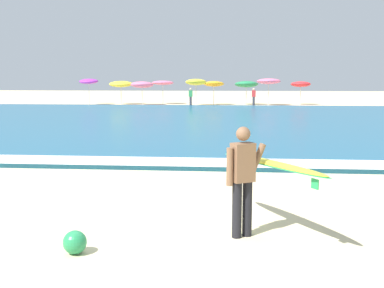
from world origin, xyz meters
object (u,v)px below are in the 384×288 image
at_px(beach_umbrella_5, 214,84).
at_px(beach_umbrella_7, 269,81).
at_px(beach_umbrella_3, 163,83).
at_px(beachgoer_near_row_left, 254,97).
at_px(surfer_with_board, 256,171).
at_px(beach_umbrella_8, 301,84).
at_px(beachgoer_near_row_mid, 191,97).
at_px(beach_umbrella_6, 246,84).
at_px(beach_umbrella_0, 89,81).
at_px(beach_umbrella_4, 196,82).
at_px(beach_ball, 75,242).
at_px(beach_umbrella_1, 121,84).
at_px(beach_umbrella_2, 142,85).

xyz_separation_m(beach_umbrella_5, beach_umbrella_7, (4.87, -0.43, 0.24)).
distance_m(beach_umbrella_3, beachgoer_near_row_left, 9.02).
xyz_separation_m(surfer_with_board, beach_umbrella_8, (5.71, 36.44, 0.83)).
bearing_deg(beach_umbrella_5, beachgoer_near_row_mid, -123.40).
bearing_deg(beach_umbrella_8, beach_umbrella_6, -175.87).
height_order(surfer_with_board, beach_umbrella_0, beach_umbrella_0).
distance_m(beach_umbrella_0, beach_umbrella_6, 14.34).
distance_m(beach_umbrella_4, beach_umbrella_6, 4.74).
distance_m(beach_umbrella_7, beach_ball, 36.75).
height_order(beach_umbrella_6, beachgoer_near_row_mid, beach_umbrella_6).
relative_size(surfer_with_board, beach_umbrella_7, 1.05).
xyz_separation_m(beach_umbrella_1, beach_umbrella_4, (7.00, -1.08, 0.19)).
bearing_deg(beach_umbrella_1, beachgoer_near_row_left, -10.92).
distance_m(beach_umbrella_2, beach_ball, 36.38).
height_order(beach_umbrella_4, beach_umbrella_6, beach_umbrella_4).
bearing_deg(beachgoer_near_row_left, beach_umbrella_8, 36.10).
xyz_separation_m(beach_umbrella_6, beachgoer_near_row_left, (0.56, -2.81, -1.02)).
bearing_deg(surfer_with_board, beach_umbrella_1, 106.68).
bearing_deg(beach_umbrella_8, beach_umbrella_3, 179.22).
xyz_separation_m(beach_umbrella_4, beach_umbrella_7, (6.40, 0.74, 0.08)).
relative_size(beach_umbrella_5, beach_ball, 6.59).
distance_m(beach_umbrella_0, beachgoer_near_row_left, 14.98).
bearing_deg(beach_ball, beach_umbrella_7, 81.69).
height_order(beach_umbrella_0, beach_umbrella_6, beach_umbrella_0).
bearing_deg(beach_umbrella_4, surfer_with_board, -83.94).
bearing_deg(beach_umbrella_4, beachgoer_near_row_left, -13.85).
relative_size(beach_umbrella_2, beach_ball, 6.40).
distance_m(beach_umbrella_2, beach_umbrella_4, 4.89).
relative_size(beach_umbrella_1, beach_umbrella_8, 1.02).
bearing_deg(beach_umbrella_8, beach_umbrella_0, -175.42).
bearing_deg(beach_umbrella_1, beach_ball, -77.54).
distance_m(beach_umbrella_0, beach_umbrella_4, 9.82).
xyz_separation_m(beach_umbrella_2, beachgoer_near_row_left, (9.91, -1.51, -0.99)).
relative_size(beach_umbrella_3, beach_umbrella_7, 0.91).
bearing_deg(beach_umbrella_0, beach_ball, -73.12).
bearing_deg(beach_umbrella_3, beach_umbrella_1, -164.72).
distance_m(beach_umbrella_4, beach_umbrella_7, 6.45).
distance_m(beach_umbrella_7, beach_umbrella_8, 3.21).
bearing_deg(beach_umbrella_8, beach_umbrella_2, -173.39).
bearing_deg(beach_ball, surfer_with_board, 22.45).
bearing_deg(surfer_with_board, beachgoer_near_row_mid, 96.93).
height_order(surfer_with_board, beach_umbrella_2, beach_umbrella_2).
relative_size(beach_umbrella_3, beachgoer_near_row_mid, 1.40).
distance_m(beach_umbrella_0, beach_umbrella_2, 4.94).
height_order(beach_umbrella_4, beach_umbrella_5, beach_umbrella_4).
xyz_separation_m(beach_umbrella_2, beach_umbrella_3, (1.61, 1.83, 0.14)).
distance_m(beachgoer_near_row_mid, beach_ball, 33.96).
height_order(beach_umbrella_4, beach_umbrella_7, beach_umbrella_7).
bearing_deg(beach_umbrella_0, surfer_with_board, -68.89).
height_order(surfer_with_board, beach_umbrella_7, beach_umbrella_7).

